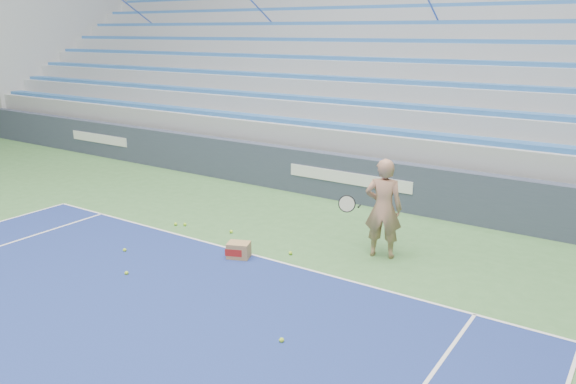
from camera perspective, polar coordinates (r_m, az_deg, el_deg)
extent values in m
cube|color=white|center=(10.33, -4.09, -6.23)|extent=(10.97, 0.05, 0.00)
cube|color=#353E52|center=(13.38, 6.43, 1.34)|extent=(30.00, 0.30, 1.10)
cube|color=white|center=(19.04, -18.65, 5.17)|extent=(2.60, 0.02, 0.28)
cube|color=white|center=(13.23, 6.12, 1.41)|extent=(3.20, 0.02, 0.28)
cube|color=#9A9DA2|center=(17.44, 13.41, 4.48)|extent=(30.00, 8.50, 1.10)
cube|color=#9A9DA2|center=(17.31, 13.58, 7.07)|extent=(30.00, 8.50, 0.50)
cube|color=#3168B4|center=(13.73, 7.89, 6.40)|extent=(29.60, 0.42, 0.11)
cube|color=#9A9DA2|center=(17.64, 14.19, 8.83)|extent=(30.00, 7.65, 0.50)
cube|color=#3168B4|center=(14.42, 9.48, 8.80)|extent=(29.60, 0.42, 0.11)
cube|color=#9A9DA2|center=(17.98, 14.77, 10.53)|extent=(30.00, 6.80, 0.50)
cube|color=#3168B4|center=(15.15, 10.94, 10.97)|extent=(29.60, 0.42, 0.11)
cube|color=#9A9DA2|center=(18.35, 15.34, 12.16)|extent=(30.00, 5.95, 0.50)
cube|color=#3168B4|center=(15.90, 12.28, 12.94)|extent=(29.60, 0.42, 0.11)
cube|color=#9A9DA2|center=(18.73, 15.89, 13.73)|extent=(30.00, 5.10, 0.50)
cube|color=#3168B4|center=(16.67, 13.52, 14.72)|extent=(29.60, 0.42, 0.11)
cube|color=#9A9DA2|center=(19.12, 16.43, 15.23)|extent=(30.00, 4.25, 0.50)
cube|color=#3168B4|center=(17.47, 14.66, 16.33)|extent=(29.60, 0.42, 0.11)
cube|color=#9A9DA2|center=(19.53, 16.95, 16.66)|extent=(30.00, 3.40, 0.50)
cube|color=#3168B4|center=(18.28, 15.72, 17.80)|extent=(29.60, 0.42, 0.11)
cube|color=#9A9DA2|center=(19.95, 17.46, 18.04)|extent=(30.00, 2.55, 0.50)
cube|color=#9A9DA2|center=(26.51, -19.35, 13.32)|extent=(0.30, 8.80, 6.10)
cube|color=#9A9DA2|center=(21.44, 18.46, 14.55)|extent=(31.00, 0.40, 7.30)
cylinder|color=#3557BB|center=(24.07, -14.94, 17.18)|extent=(0.05, 8.53, 5.04)
cylinder|color=#3557BB|center=(20.01, -2.85, 17.99)|extent=(0.05, 8.53, 5.04)
cylinder|color=#3557BB|center=(17.13, 14.33, 17.86)|extent=(0.05, 8.53, 5.04)
imported|color=tan|center=(10.06, 9.66, -1.65)|extent=(0.75, 0.60, 1.81)
cylinder|color=black|center=(9.97, 7.25, -1.44)|extent=(0.12, 0.27, 0.08)
cylinder|color=beige|center=(9.75, 6.00, -1.20)|extent=(0.29, 0.16, 0.28)
torus|color=black|center=(9.75, 6.00, -1.20)|extent=(0.31, 0.18, 0.30)
cube|color=#A07A4D|center=(10.13, -5.03, -5.92)|extent=(0.47, 0.42, 0.29)
cube|color=#B21E19|center=(10.02, -5.58, -6.19)|extent=(0.29, 0.13, 0.13)
sphere|color=#ADDE2D|center=(7.59, -0.66, -14.82)|extent=(0.07, 0.07, 0.07)
sphere|color=#ADDE2D|center=(9.84, -16.09, -7.92)|extent=(0.07, 0.07, 0.07)
sphere|color=#ADDE2D|center=(10.27, 0.25, -6.22)|extent=(0.07, 0.07, 0.07)
sphere|color=#ADDE2D|center=(11.99, -11.35, -3.21)|extent=(0.07, 0.07, 0.07)
sphere|color=#ADDE2D|center=(11.93, -10.43, -3.26)|extent=(0.07, 0.07, 0.07)
sphere|color=#ADDE2D|center=(10.83, -16.26, -5.68)|extent=(0.07, 0.07, 0.07)
sphere|color=#ADDE2D|center=(11.38, -5.80, -4.02)|extent=(0.07, 0.07, 0.07)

